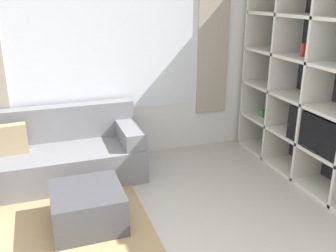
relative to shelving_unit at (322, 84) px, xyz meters
The scene contains 5 objects.
wall_back 2.53m from the shelving_unit, 145.66° to the left, with size 5.72×0.11×2.70m.
area_rug 3.35m from the shelving_unit, behind, with size 2.22×1.96×0.01m, color tan.
shelving_unit is the anchor object (origin of this frame).
couch_main 3.13m from the shelving_unit, 161.15° to the left, with size 2.01×0.83×0.82m.
ottoman 2.78m from the shelving_unit, behind, with size 0.65×0.66×0.38m.
Camera 1 is at (-0.81, -1.65, 2.09)m, focal length 40.00 mm.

